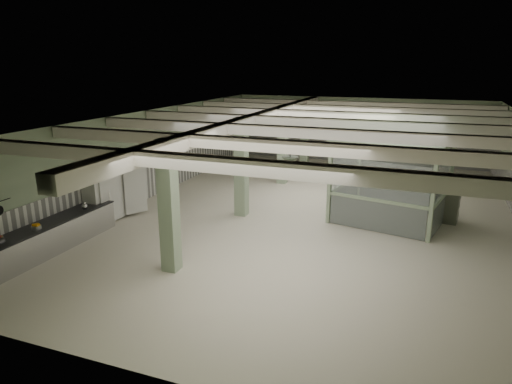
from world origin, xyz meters
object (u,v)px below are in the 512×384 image
(prep_counter, at_px, (51,236))
(guard_booth, at_px, (392,167))
(filing_cabinet, at_px, (452,204))
(walkin_cooler, at_px, (111,192))

(prep_counter, distance_m, guard_booth, 11.31)
(prep_counter, height_order, guard_booth, guard_booth)
(prep_counter, xyz_separation_m, filing_cabinet, (11.29, 6.95, 0.22))
(prep_counter, relative_size, guard_booth, 1.15)
(guard_booth, bearing_deg, filing_cabinet, 26.25)
(filing_cabinet, bearing_deg, walkin_cooler, -152.11)
(guard_booth, xyz_separation_m, filing_cabinet, (2.09, 0.53, -1.29))
(filing_cabinet, bearing_deg, guard_booth, -157.05)
(walkin_cooler, height_order, guard_booth, guard_booth)
(prep_counter, bearing_deg, guard_booth, 34.89)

